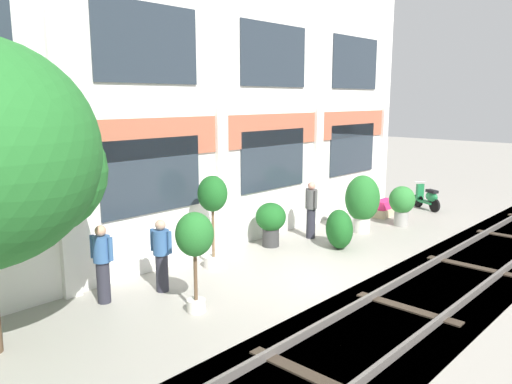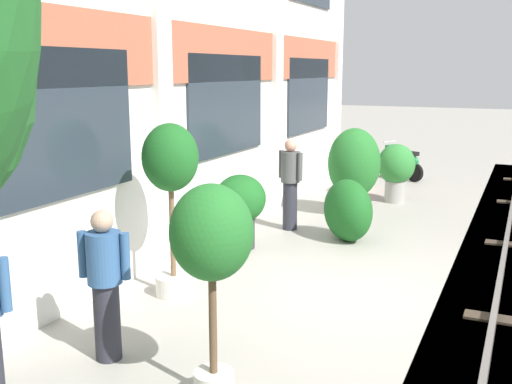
# 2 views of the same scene
# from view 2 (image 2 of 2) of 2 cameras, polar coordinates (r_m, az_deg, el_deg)

# --- Properties ---
(ground_plane) EXTENTS (80.00, 80.00, 0.00)m
(ground_plane) POSITION_cam_2_polar(r_m,az_deg,el_deg) (7.96, 9.84, -9.59)
(ground_plane) COLOR #9E998E
(potted_plant_terracotta_small) EXTENTS (0.72, 0.72, 1.93)m
(potted_plant_terracotta_small) POSITION_cam_2_polar(r_m,az_deg,el_deg) (5.08, -4.25, -4.95)
(potted_plant_terracotta_small) COLOR beige
(potted_plant_terracotta_small) RESTS_ON ground
(potted_plant_square_trough) EXTENTS (1.05, 0.56, 0.55)m
(potted_plant_square_trough) POSITION_cam_2_polar(r_m,az_deg,el_deg) (14.47, 9.72, 1.13)
(potted_plant_square_trough) COLOR tan
(potted_plant_square_trough) RESTS_ON ground
(potted_plant_tall_urn) EXTENTS (0.70, 0.70, 2.21)m
(potted_plant_tall_urn) POSITION_cam_2_polar(r_m,az_deg,el_deg) (7.49, -8.13, 1.72)
(potted_plant_tall_urn) COLOR beige
(potted_plant_tall_urn) RESTS_ON ground
(potted_plant_stone_basin) EXTENTS (0.81, 0.81, 1.27)m
(potted_plant_stone_basin) POSITION_cam_2_polar(r_m,az_deg,el_deg) (13.33, 13.19, 2.25)
(potted_plant_stone_basin) COLOR gray
(potted_plant_stone_basin) RESTS_ON ground
(potted_plant_ribbed_drum) EXTENTS (1.03, 1.03, 1.73)m
(potted_plant_ribbed_drum) POSITION_cam_2_polar(r_m,az_deg,el_deg) (11.95, 9.31, 2.42)
(potted_plant_ribbed_drum) COLOR beige
(potted_plant_ribbed_drum) RESTS_ON ground
(potted_plant_glazed_jar) EXTENTS (0.83, 0.83, 1.21)m
(potted_plant_glazed_jar) POSITION_cam_2_polar(r_m,az_deg,el_deg) (9.63, -1.50, -1.19)
(potted_plant_glazed_jar) COLOR #333333
(potted_plant_glazed_jar) RESTS_ON ground
(scooter_near_curb) EXTENTS (0.76, 1.28, 0.98)m
(scooter_near_curb) POSITION_cam_2_polar(r_m,az_deg,el_deg) (16.15, 13.81, 2.68)
(scooter_near_curb) COLOR black
(scooter_near_curb) RESTS_ON ground
(resident_watching_tracks) EXTENTS (0.34, 0.51, 1.54)m
(resident_watching_tracks) POSITION_cam_2_polar(r_m,az_deg,el_deg) (6.11, -14.17, -8.22)
(resident_watching_tracks) COLOR #282833
(resident_watching_tracks) RESTS_ON ground
(resident_near_plants) EXTENTS (0.34, 0.51, 1.64)m
(resident_near_plants) POSITION_cam_2_polar(r_m,az_deg,el_deg) (10.73, 3.29, 1.00)
(resident_near_plants) COLOR #282833
(resident_near_plants) RESTS_ON ground
(topiary_hedge) EXTENTS (1.23, 1.26, 1.05)m
(topiary_hedge) POSITION_cam_2_polar(r_m,az_deg,el_deg) (10.19, 8.74, -1.74)
(topiary_hedge) COLOR #19561E
(topiary_hedge) RESTS_ON ground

